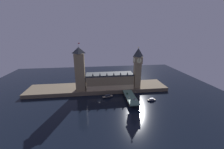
{
  "coord_description": "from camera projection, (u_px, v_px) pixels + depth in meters",
  "views": [
    {
      "loc": [
        -4.44,
        -170.7,
        89.82
      ],
      "look_at": [
        20.06,
        20.0,
        30.9
      ],
      "focal_mm": 22.0,
      "sensor_mm": 36.0,
      "label": 1
    }
  ],
  "objects": [
    {
      "name": "pedestrian_mid_walk",
      "position": [
        135.0,
        95.0,
        188.62
      ],
      "size": [
        0.38,
        0.38,
        1.64
      ],
      "color": "black",
      "rests_on": "bridge"
    },
    {
      "name": "clock_tower",
      "position": [
        138.0,
        67.0,
        209.47
      ],
      "size": [
        11.91,
        12.02,
        63.84
      ],
      "color": "#8E7A56",
      "rests_on": "embankment"
    },
    {
      "name": "bridge",
      "position": [
        131.0,
        98.0,
        188.03
      ],
      "size": [
        13.27,
        46.0,
        6.03
      ],
      "color": "slate",
      "rests_on": "ground_plane"
    },
    {
      "name": "victoria_tower",
      "position": [
        80.0,
        69.0,
        201.18
      ],
      "size": [
        13.97,
        13.97,
        70.65
      ],
      "color": "#8E7A56",
      "rests_on": "embankment"
    },
    {
      "name": "ground_plane",
      "position": [
        99.0,
        101.0,
        188.74
      ],
      "size": [
        400.0,
        400.0,
        0.0
      ],
      "primitive_type": "plane",
      "color": "black"
    },
    {
      "name": "parliament_hall",
      "position": [
        110.0,
        81.0,
        216.24
      ],
      "size": [
        72.31,
        23.48,
        27.66
      ],
      "color": "#8E7A56",
      "rests_on": "embankment"
    },
    {
      "name": "boat_downstream",
      "position": [
        152.0,
        100.0,
        188.28
      ],
      "size": [
        12.79,
        4.53,
        3.77
      ],
      "color": "#1E2842",
      "rests_on": "ground_plane"
    },
    {
      "name": "embankment",
      "position": [
        98.0,
        88.0,
        224.87
      ],
      "size": [
        220.0,
        42.0,
        5.83
      ],
      "color": "brown",
      "rests_on": "ground_plane"
    },
    {
      "name": "boat_upstream",
      "position": [
        108.0,
        97.0,
        197.16
      ],
      "size": [
        17.14,
        8.87,
        4.53
      ],
      "color": "#28282D",
      "rests_on": "ground_plane"
    },
    {
      "name": "street_lamp_near",
      "position": [
        129.0,
        99.0,
        171.4
      ],
      "size": [
        1.34,
        0.6,
        7.23
      ],
      "color": "#2D3333",
      "rests_on": "bridge"
    },
    {
      "name": "car_southbound_lead",
      "position": [
        135.0,
        99.0,
        178.24
      ],
      "size": [
        1.84,
        4.63,
        1.35
      ],
      "color": "white",
      "rests_on": "bridge"
    },
    {
      "name": "car_northbound_lead",
      "position": [
        127.0,
        93.0,
        195.21
      ],
      "size": [
        1.95,
        4.26,
        1.5
      ],
      "color": "#235633",
      "rests_on": "bridge"
    },
    {
      "name": "pedestrian_near_rail",
      "position": [
        128.0,
        100.0,
        176.37
      ],
      "size": [
        0.38,
        0.38,
        1.74
      ],
      "color": "black",
      "rests_on": "bridge"
    },
    {
      "name": "street_lamp_mid",
      "position": [
        135.0,
        93.0,
        186.91
      ],
      "size": [
        1.34,
        0.6,
        7.04
      ],
      "color": "#2D3333",
      "rests_on": "bridge"
    }
  ]
}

